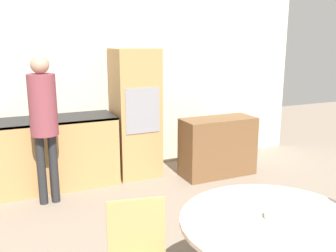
% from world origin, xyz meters
% --- Properties ---
extents(wall_back, '(6.34, 0.05, 2.60)m').
position_xyz_m(wall_back, '(0.00, 4.88, 1.30)').
color(wall_back, beige).
rests_on(wall_back, ground_plane).
extents(kitchen_counter, '(2.32, 0.60, 0.91)m').
position_xyz_m(kitchen_counter, '(-1.16, 4.53, 0.47)').
color(kitchen_counter, tan).
rests_on(kitchen_counter, ground_plane).
extents(oven_unit, '(0.59, 0.59, 1.76)m').
position_xyz_m(oven_unit, '(0.33, 4.54, 0.88)').
color(oven_unit, tan).
rests_on(oven_unit, ground_plane).
extents(sideboard, '(1.04, 0.45, 0.82)m').
position_xyz_m(sideboard, '(1.36, 4.04, 0.41)').
color(sideboard, brown).
rests_on(sideboard, ground_plane).
extents(dining_table, '(1.23, 1.23, 0.74)m').
position_xyz_m(dining_table, '(0.20, 1.48, 0.51)').
color(dining_table, brown).
rests_on(dining_table, ground_plane).
extents(person_standing, '(0.31, 0.31, 1.71)m').
position_xyz_m(person_standing, '(-0.93, 4.04, 1.08)').
color(person_standing, '#262628').
rests_on(person_standing, ground_plane).
extents(bowl_near, '(0.16, 0.16, 0.04)m').
position_xyz_m(bowl_near, '(0.23, 1.50, 0.75)').
color(bowl_near, silver).
rests_on(bowl_near, dining_table).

